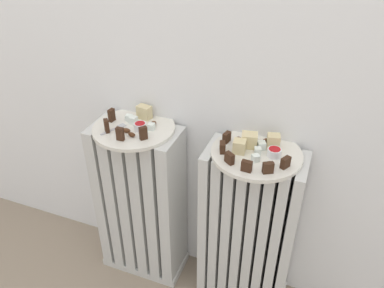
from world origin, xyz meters
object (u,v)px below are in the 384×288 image
Objects in this scene: fork at (115,129)px; jam_bowl_left at (140,126)px; radiator_left at (141,204)px; plate_right at (256,154)px; plate_left at (134,128)px; radiator_right at (248,233)px; jam_bowl_right at (274,152)px.

jam_bowl_left is at bearing 17.33° from fork.
radiator_left is 16.11× the size of jam_bowl_left.
radiator_left is at bearing 180.00° from plate_right.
radiator_left is 0.36m from jam_bowl_left.
radiator_left is 0.33m from plate_left.
radiator_left and radiator_right have the same top height.
jam_bowl_right is (0.47, -0.00, 0.02)m from plate_left.
radiator_left is 2.36× the size of plate_right.
fork is (-0.08, -0.02, -0.01)m from jam_bowl_left.
plate_left is 0.04m from jam_bowl_left.
plate_left reaches higher than radiator_left.
jam_bowl_right reaches higher than plate_left.
jam_bowl_right is at bearing -0.31° from plate_left.
plate_right is (0.00, -0.00, 0.33)m from radiator_right.
jam_bowl_left is (0.03, -0.01, 0.35)m from radiator_left.
fork is (-0.05, -0.03, 0.01)m from plate_left.
radiator_left is 15.60× the size of jam_bowl_right.
plate_left and plate_right have the same top height.
jam_bowl_left is at bearing -178.51° from radiator_right.
jam_bowl_left reaches higher than radiator_left.
plate_right is at bearing 1.49° from jam_bowl_left.
radiator_right is at bearing 0.00° from radiator_left.
jam_bowl_right is 0.52m from fork.
plate_left is 0.41m from plate_right.
radiator_right is 0.53m from plate_left.
jam_bowl_left is 0.44m from jam_bowl_right.
plate_left is at bearing 179.69° from jam_bowl_right.
radiator_left is 0.35m from fork.
plate_right is 6.60× the size of jam_bowl_right.
jam_bowl_left is (0.03, -0.01, 0.02)m from plate_left.
radiator_right is at bearing 0.00° from plate_left.
fork reaches higher than radiator_right.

